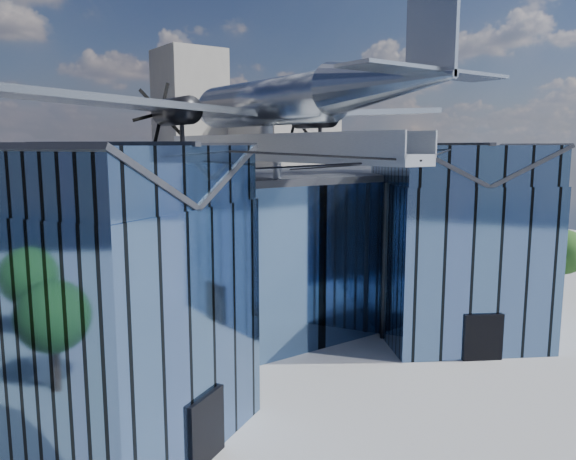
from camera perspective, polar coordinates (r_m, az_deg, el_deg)
ground_plane at (r=30.46m, az=2.28°, el=-13.99°), size 120.00×120.00×0.00m
museum at (r=33.45m, az=-3.84°, el=-2.02°), size 32.88×24.50×17.60m
bg_towers at (r=74.98m, az=-21.50°, el=6.75°), size 77.00×24.50×26.00m
tree_plaza_e at (r=47.56m, az=26.17°, el=-2.02°), size 3.96×3.96×5.38m
tree_side_e at (r=50.82m, az=14.56°, el=-1.39°), size 3.85×3.85×4.59m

